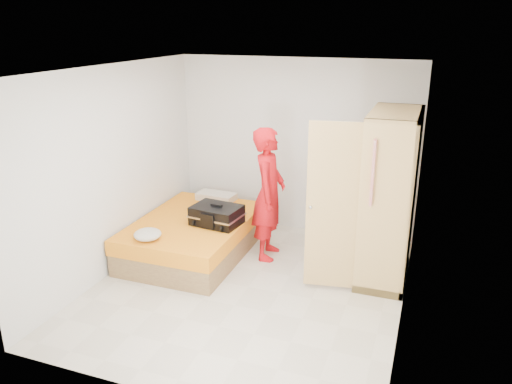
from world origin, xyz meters
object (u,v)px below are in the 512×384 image
(wardrobe, at_px, (384,202))
(person, at_px, (269,194))
(bed, at_px, (194,236))
(round_cushion, at_px, (148,234))
(suitcase, at_px, (217,215))

(wardrobe, xyz_separation_m, person, (-1.50, 0.07, -0.10))
(bed, distance_m, person, 1.22)
(bed, height_order, wardrobe, wardrobe)
(bed, relative_size, round_cushion, 5.89)
(wardrobe, bearing_deg, suitcase, -173.54)
(wardrobe, distance_m, person, 1.51)
(suitcase, bearing_deg, wardrobe, 13.30)
(person, distance_m, suitcase, 0.75)
(suitcase, bearing_deg, round_cushion, -121.84)
(round_cushion, bearing_deg, wardrobe, 19.96)
(bed, height_order, person, person)
(suitcase, distance_m, round_cushion, 0.97)
(person, bearing_deg, wardrobe, -99.85)
(bed, height_order, suitcase, suitcase)
(bed, distance_m, suitcase, 0.52)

